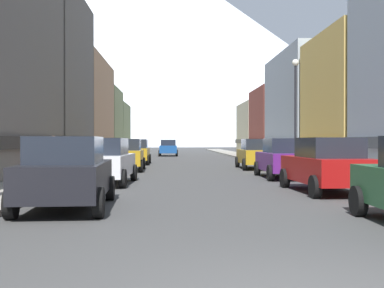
{
  "coord_description": "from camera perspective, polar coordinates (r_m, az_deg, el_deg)",
  "views": [
    {
      "loc": [
        -1.22,
        -5.0,
        1.68
      ],
      "look_at": [
        0.71,
        41.66,
        1.36
      ],
      "focal_mm": 45.99,
      "sensor_mm": 36.0,
      "label": 1
    }
  ],
  "objects": [
    {
      "name": "sidewalk_right",
      "position": [
        40.73,
        8.21,
        -1.87
      ],
      "size": [
        2.5,
        100.0,
        0.15
      ],
      "primitive_type": "cube",
      "color": "gray",
      "rests_on": "ground"
    },
    {
      "name": "car_right_2",
      "position": [
        22.35,
        10.62,
        -1.62
      ],
      "size": [
        2.09,
        4.41,
        1.78
      ],
      "color": "#591E72",
      "rests_on": "ground"
    },
    {
      "name": "car_right_1",
      "position": [
        16.52,
        15.35,
        -2.34
      ],
      "size": [
        2.21,
        4.46,
        1.78
      ],
      "color": "#9E1111",
      "rests_on": "ground"
    },
    {
      "name": "car_left_0",
      "position": [
        12.5,
        -14.27,
        -3.21
      ],
      "size": [
        2.25,
        4.48,
        1.78
      ],
      "color": "black",
      "rests_on": "ground"
    },
    {
      "name": "storefront_left_4",
      "position": [
        60.15,
        -12.71,
        2.39
      ],
      "size": [
        9.32,
        9.71,
        7.85
      ],
      "color": "#8C9966",
      "rests_on": "ground"
    },
    {
      "name": "storefront_right_4",
      "position": [
        52.42,
        11.98,
        2.27
      ],
      "size": [
        8.81,
        9.09,
        7.07
      ],
      "color": "brown",
      "rests_on": "ground"
    },
    {
      "name": "storefront_left_2",
      "position": [
        36.51,
        -19.99,
        6.77
      ],
      "size": [
        9.7,
        10.59,
        11.86
      ],
      "color": "#66605B",
      "rests_on": "ground"
    },
    {
      "name": "car_right_3",
      "position": [
        29.37,
        7.48,
        -1.13
      ],
      "size": [
        2.1,
        4.42,
        1.78
      ],
      "color": "#B28419",
      "rests_on": "ground"
    },
    {
      "name": "streetlamp_right",
      "position": [
        26.77,
        11.91,
        5.33
      ],
      "size": [
        0.36,
        0.36,
        5.86
      ],
      "color": "black",
      "rests_on": "sidewalk_right"
    },
    {
      "name": "storefront_right_2",
      "position": [
        31.44,
        20.95,
        4.37
      ],
      "size": [
        7.67,
        8.54,
        8.05
      ],
      "color": "#D8B259",
      "rests_on": "ground"
    },
    {
      "name": "storefront_right_3",
      "position": [
        41.99,
        16.28,
        3.87
      ],
      "size": [
        9.64,
        12.11,
        8.78
      ],
      "color": "#99A5B2",
      "rests_on": "ground"
    },
    {
      "name": "storefront_left_5",
      "position": [
        70.52,
        -10.03,
        1.71
      ],
      "size": [
        6.53,
        11.06,
        6.86
      ],
      "color": "#8C9966",
      "rests_on": "ground"
    },
    {
      "name": "mountain_backdrop",
      "position": [
        271.1,
        -6.6,
        11.82
      ],
      "size": [
        287.76,
        287.76,
        110.78
      ],
      "primitive_type": "cone",
      "color": "silver",
      "rests_on": "ground"
    },
    {
      "name": "car_driving_0",
      "position": [
        53.77,
        -2.77,
        -0.44
      ],
      "size": [
        2.06,
        4.4,
        1.78
      ],
      "color": "#19478C",
      "rests_on": "ground"
    },
    {
      "name": "car_left_2",
      "position": [
        27.79,
        -7.69,
        -1.22
      ],
      "size": [
        2.13,
        4.43,
        1.78
      ],
      "color": "#B28419",
      "rests_on": "ground"
    },
    {
      "name": "storefront_right_5",
      "position": [
        61.98,
        8.81,
        1.66
      ],
      "size": [
        6.88,
        10.43,
        6.34
      ],
      "color": "beige",
      "rests_on": "ground"
    },
    {
      "name": "sidewalk_left",
      "position": [
        40.35,
        -9.53,
        -1.89
      ],
      "size": [
        2.5,
        100.0,
        0.15
      ],
      "primitive_type": "cube",
      "color": "gray",
      "rests_on": "ground"
    },
    {
      "name": "car_left_3",
      "position": [
        35.25,
        -6.56,
        -0.88
      ],
      "size": [
        2.08,
        4.41,
        1.78
      ],
      "color": "#B28419",
      "rests_on": "ground"
    },
    {
      "name": "pedestrian_1",
      "position": [
        21.74,
        -15.75,
        -1.53
      ],
      "size": [
        0.36,
        0.36,
        1.74
      ],
      "color": "maroon",
      "rests_on": "sidewalk_left"
    },
    {
      "name": "car_left_1",
      "position": [
        19.18,
        -10.1,
        -1.95
      ],
      "size": [
        2.22,
        4.47,
        1.78
      ],
      "color": "silver",
      "rests_on": "ground"
    },
    {
      "name": "storefront_left_3",
      "position": [
        48.1,
        -14.64,
        3.75
      ],
      "size": [
        8.15,
        13.75,
        9.33
      ],
      "color": "tan",
      "rests_on": "ground"
    }
  ]
}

